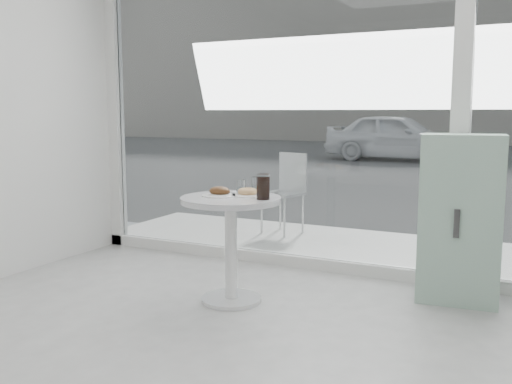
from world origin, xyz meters
The scene contains 13 objects.
storefront centered at (0.07, 3.00, 1.71)m, with size 5.00×0.14×3.00m.
main_table centered at (-0.50, 1.90, 0.55)m, with size 0.72×0.72×0.77m.
patio_deck centered at (0.00, 3.80, 0.03)m, with size 5.60×1.60×0.05m, color silver.
street centered at (0.00, 16.00, 0.00)m, with size 40.00×24.00×0.00m, color #323232.
far_building centered at (0.00, 25.00, 4.00)m, with size 40.00×2.00×8.00m, color gray.
mint_cabinet centered at (0.97, 2.66, 0.61)m, with size 0.59×0.43×1.21m.
patio_chair centered at (-1.01, 4.10, 0.55)m, with size 0.47×0.47×0.87m.
car_white centered at (-2.18, 14.65, 0.67)m, with size 1.59×3.96×1.35m, color white.
plate_fritter centered at (-0.58, 1.89, 0.80)m, with size 0.25×0.25×0.07m.
plate_donut centered at (-0.42, 2.00, 0.79)m, with size 0.24×0.24×0.06m.
water_tumbler_a centered at (-0.50, 2.05, 0.82)m, with size 0.07×0.07×0.11m.
water_tumbler_b centered at (-0.41, 2.14, 0.83)m, with size 0.08×0.08×0.12m.
cola_glass centered at (-0.25, 1.90, 0.86)m, with size 0.09×0.09×0.18m.
Camera 1 is at (1.44, -1.61, 1.37)m, focal length 40.00 mm.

